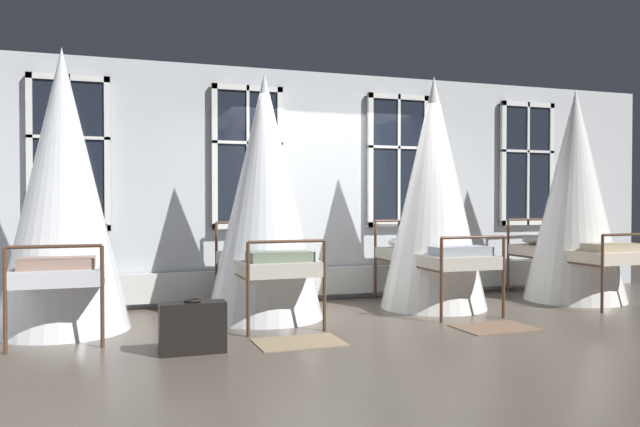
{
  "coord_description": "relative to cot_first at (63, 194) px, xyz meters",
  "views": [
    {
      "loc": [
        -2.65,
        -6.53,
        1.3
      ],
      "look_at": [
        -0.42,
        0.2,
        1.16
      ],
      "focal_mm": 34.73,
      "sensor_mm": 36.0,
      "label": 1
    }
  ],
  "objects": [
    {
      "name": "ground",
      "position": [
        3.15,
        -0.18,
        -1.38
      ],
      "size": [
        20.85,
        20.85,
        0.0
      ],
      "primitive_type": "plane",
      "color": "brown"
    },
    {
      "name": "back_wall_with_windows",
      "position": [
        3.15,
        1.15,
        0.13
      ],
      "size": [
        10.37,
        0.1,
        3.02
      ],
      "primitive_type": "cube",
      "color": "silver",
      "rests_on": "ground"
    },
    {
      "name": "window_bank",
      "position": [
        3.15,
        1.03,
        -0.37
      ],
      "size": [
        7.23,
        0.1,
        2.71
      ],
      "color": "black",
      "rests_on": "ground"
    },
    {
      "name": "cot_first",
      "position": [
        0.0,
        0.0,
        0.0
      ],
      "size": [
        1.3,
        1.82,
        2.85
      ],
      "rotation": [
        0.0,
        0.0,
        1.57
      ],
      "color": "#4C3323",
      "rests_on": "ground"
    },
    {
      "name": "cot_second",
      "position": [
        2.08,
        0.03,
        -0.05
      ],
      "size": [
        1.3,
        1.83,
        2.74
      ],
      "rotation": [
        0.0,
        0.0,
        1.59
      ],
      "color": "#4C3323",
      "rests_on": "ground"
    },
    {
      "name": "cot_third",
      "position": [
        4.21,
        0.06,
        -0.0
      ],
      "size": [
        1.3,
        1.82,
        2.84
      ],
      "rotation": [
        0.0,
        0.0,
        1.57
      ],
      "color": "#4C3323",
      "rests_on": "ground"
    },
    {
      "name": "cot_fourth",
      "position": [
        6.27,
        -0.02,
        -0.03
      ],
      "size": [
        1.3,
        1.83,
        2.79
      ],
      "rotation": [
        0.0,
        0.0,
        1.59
      ],
      "color": "#4C3323",
      "rests_on": "ground"
    },
    {
      "name": "rug_second",
      "position": [
        2.1,
        -1.26,
        -1.38
      ],
      "size": [
        0.81,
        0.58,
        0.01
      ],
      "primitive_type": "cube",
      "rotation": [
        0.0,
        0.0,
        0.02
      ],
      "color": "#8E7A5B",
      "rests_on": "ground"
    },
    {
      "name": "rug_third",
      "position": [
        4.21,
        -1.26,
        -1.38
      ],
      "size": [
        0.82,
        0.59,
        0.01
      ],
      "primitive_type": "cube",
      "rotation": [
        0.0,
        0.0,
        0.04
      ],
      "color": "brown",
      "rests_on": "ground"
    },
    {
      "name": "suitcase_dark",
      "position": [
        1.12,
        -1.35,
        -1.16
      ],
      "size": [
        0.56,
        0.22,
        0.47
      ],
      "rotation": [
        0.0,
        0.0,
        0.01
      ],
      "color": "black",
      "rests_on": "ground"
    }
  ]
}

